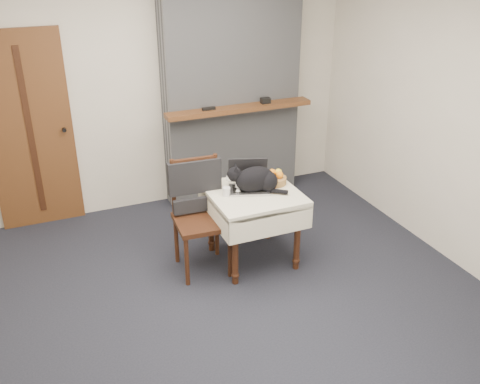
% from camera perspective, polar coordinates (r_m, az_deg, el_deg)
% --- Properties ---
extents(ground, '(4.50, 4.50, 0.00)m').
position_cam_1_polar(ground, '(4.58, -2.63, -11.26)').
color(ground, black).
rests_on(ground, ground).
extents(room_shell, '(4.52, 4.01, 2.61)m').
position_cam_1_polar(room_shell, '(4.23, -5.36, 12.02)').
color(room_shell, beige).
rests_on(room_shell, ground).
extents(door, '(0.82, 0.10, 2.00)m').
position_cam_1_polar(door, '(5.71, -21.48, 5.94)').
color(door, brown).
rests_on(door, ground).
extents(chimney, '(1.62, 0.48, 2.60)m').
position_cam_1_polar(chimney, '(5.90, -0.93, 11.33)').
color(chimney, gray).
rests_on(chimney, ground).
extents(side_table, '(0.78, 0.78, 0.70)m').
position_cam_1_polar(side_table, '(4.80, 1.41, -1.19)').
color(side_table, '#361E0E').
rests_on(side_table, ground).
extents(laptop, '(0.43, 0.40, 0.26)m').
position_cam_1_polar(laptop, '(4.79, 0.91, 1.13)').
color(laptop, '#B7B7BC').
rests_on(laptop, side_table).
extents(cat, '(0.50, 0.36, 0.26)m').
position_cam_1_polar(cat, '(4.71, 1.71, 1.34)').
color(cat, black).
rests_on(cat, side_table).
extents(cream_jar, '(0.07, 0.07, 0.08)m').
position_cam_1_polar(cream_jar, '(4.66, -1.46, 0.04)').
color(cream_jar, silver).
rests_on(cream_jar, side_table).
extents(pill_bottle, '(0.04, 0.04, 0.08)m').
position_cam_1_polar(pill_bottle, '(4.73, 3.62, 0.40)').
color(pill_bottle, '#A93A14').
rests_on(pill_bottle, side_table).
extents(fruit_basket, '(0.22, 0.22, 0.13)m').
position_cam_1_polar(fruit_basket, '(4.90, 3.67, 1.47)').
color(fruit_basket, '#A57642').
rests_on(fruit_basket, side_table).
extents(desk_clutter, '(0.13, 0.09, 0.01)m').
position_cam_1_polar(desk_clutter, '(4.87, 3.49, 0.71)').
color(desk_clutter, black).
rests_on(desk_clutter, side_table).
extents(chair, '(0.49, 0.48, 1.03)m').
position_cam_1_polar(chair, '(4.72, -4.52, -0.82)').
color(chair, '#361E0E').
rests_on(chair, ground).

